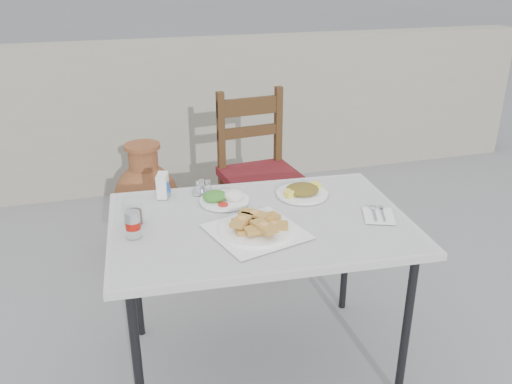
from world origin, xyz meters
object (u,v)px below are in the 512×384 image
object	(u,v)px
pide_plate	(256,225)
napkin_holder	(163,185)
cafe_table	(260,231)
terracotta_urn	(147,204)
condiment_caddy	(203,188)
cola_glass	(135,214)
salad_rice_plate	(224,198)
salad_chopped_plate	(302,191)
chair	(259,173)
soda_can	(133,224)

from	to	relation	value
pide_plate	napkin_holder	distance (m)	0.56
cafe_table	terracotta_urn	xyz separation A→B (m)	(-0.37, 1.23, -0.37)
terracotta_urn	napkin_holder	bearing A→B (deg)	-89.03
pide_plate	condiment_caddy	bearing A→B (deg)	105.84
cola_glass	condiment_caddy	bearing A→B (deg)	35.20
salad_rice_plate	condiment_caddy	size ratio (longest dim) A/B	2.25
condiment_caddy	terracotta_urn	distance (m)	1.01
salad_rice_plate	cola_glass	distance (m)	0.42
pide_plate	terracotta_urn	world-z (taller)	pide_plate
cafe_table	salad_chopped_plate	xyz separation A→B (m)	(0.26, 0.19, 0.07)
cola_glass	condiment_caddy	world-z (taller)	cola_glass
cafe_table	cola_glass	size ratio (longest dim) A/B	13.53
pide_plate	terracotta_urn	distance (m)	1.45
chair	cafe_table	bearing A→B (deg)	-112.00
cafe_table	soda_can	world-z (taller)	soda_can
chair	terracotta_urn	size ratio (longest dim) A/B	1.39
pide_plate	salad_rice_plate	bearing A→B (deg)	100.01
salad_rice_plate	chair	size ratio (longest dim) A/B	0.22
cafe_table	chair	distance (m)	1.15
soda_can	condiment_caddy	bearing A→B (deg)	45.06
salad_rice_plate	napkin_holder	distance (m)	0.29
terracotta_urn	chair	bearing A→B (deg)	-11.87
terracotta_urn	condiment_caddy	bearing A→B (deg)	-77.37
salad_rice_plate	salad_chopped_plate	size ratio (longest dim) A/B	0.94
condiment_caddy	salad_rice_plate	bearing A→B (deg)	-61.13
chair	terracotta_urn	bearing A→B (deg)	162.89
napkin_holder	salad_chopped_plate	bearing A→B (deg)	0.66
salad_rice_plate	soda_can	bearing A→B (deg)	-152.29
pide_plate	cafe_table	bearing A→B (deg)	65.20
salad_chopped_plate	napkin_holder	size ratio (longest dim) A/B	2.22
salad_chopped_plate	cola_glass	world-z (taller)	cola_glass
cola_glass	napkin_holder	bearing A→B (deg)	59.16
salad_rice_plate	terracotta_urn	xyz separation A→B (m)	(-0.27, 1.01, -0.44)
cafe_table	pide_plate	world-z (taller)	pide_plate
salad_rice_plate	condiment_caddy	distance (m)	0.15
napkin_holder	soda_can	bearing A→B (deg)	-97.91
pide_plate	soda_can	size ratio (longest dim) A/B	3.93
terracotta_urn	cafe_table	bearing A→B (deg)	-73.11
condiment_caddy	chair	xyz separation A→B (m)	(0.50, 0.74, -0.25)
salad_chopped_plate	condiment_caddy	bearing A→B (deg)	160.06
pide_plate	condiment_caddy	distance (m)	0.47
terracotta_urn	salad_chopped_plate	bearing A→B (deg)	-58.57
pide_plate	condiment_caddy	world-z (taller)	pide_plate
pide_plate	chair	xyz separation A→B (m)	(0.37, 1.19, -0.26)
cola_glass	chair	size ratio (longest dim) A/B	0.09
pide_plate	salad_chopped_plate	distance (m)	0.43
cafe_table	condiment_caddy	world-z (taller)	condiment_caddy
salad_chopped_plate	chair	xyz separation A→B (m)	(0.06, 0.90, -0.25)
salad_chopped_plate	condiment_caddy	size ratio (longest dim) A/B	2.39
soda_can	cola_glass	xyz separation A→B (m)	(0.02, 0.11, -0.01)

